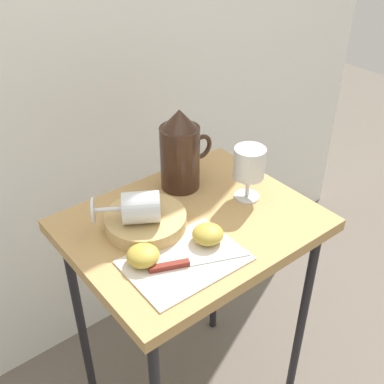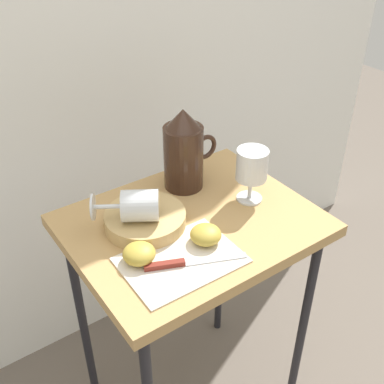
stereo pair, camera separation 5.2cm
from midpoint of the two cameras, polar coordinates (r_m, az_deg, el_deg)
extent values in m
cube|color=white|center=(1.34, -11.32, 19.88)|extent=(2.40, 0.03, 2.16)
cube|color=tan|center=(1.13, 1.32, -4.00)|extent=(0.57, 0.45, 0.03)
cylinder|color=black|center=(1.42, 14.07, -15.60)|extent=(0.02, 0.02, 0.68)
cylinder|color=black|center=(1.42, -11.78, -15.09)|extent=(0.02, 0.02, 0.68)
cylinder|color=black|center=(1.59, 4.34, -7.64)|extent=(0.02, 0.02, 0.68)
cube|color=silver|center=(1.01, 0.16, -8.12)|extent=(0.25, 0.18, 0.00)
cylinder|color=tan|center=(1.10, -4.23, -3.32)|extent=(0.19, 0.19, 0.03)
cylinder|color=#382319|center=(1.20, 0.22, 4.10)|extent=(0.10, 0.10, 0.17)
cylinder|color=#B23819|center=(1.22, 0.22, 2.75)|extent=(0.09, 0.09, 0.09)
cone|color=#382319|center=(1.15, 0.23, 8.73)|extent=(0.09, 0.09, 0.05)
torus|color=#382319|center=(1.23, 2.82, 5.34)|extent=(0.07, 0.01, 0.07)
cylinder|color=silver|center=(1.20, 8.06, -0.74)|extent=(0.06, 0.06, 0.00)
cylinder|color=silver|center=(1.19, 8.17, 0.47)|extent=(0.01, 0.01, 0.06)
cylinder|color=silver|center=(1.15, 8.44, 3.23)|extent=(0.08, 0.08, 0.08)
cylinder|color=#B23819|center=(1.16, 8.37, 2.51)|extent=(0.07, 0.07, 0.04)
cylinder|color=silver|center=(1.05, -4.78, -1.66)|extent=(0.11, 0.10, 0.07)
cylinder|color=silver|center=(1.06, -8.62, -1.75)|extent=(0.06, 0.04, 0.01)
cylinder|color=silver|center=(1.06, -10.33, -1.79)|extent=(0.04, 0.05, 0.06)
ellipsoid|color=#B29938|center=(1.00, -4.82, -7.34)|extent=(0.07, 0.07, 0.04)
ellipsoid|color=#B29938|center=(1.05, 3.07, -5.10)|extent=(0.07, 0.07, 0.04)
cube|color=silver|center=(1.01, 4.33, -8.00)|extent=(0.13, 0.07, 0.00)
cube|color=maroon|center=(0.99, -1.77, -8.70)|extent=(0.08, 0.05, 0.01)
camera|label=1|loc=(0.03, -88.62, 0.94)|focal=44.81mm
camera|label=2|loc=(0.03, 91.38, -0.94)|focal=44.81mm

